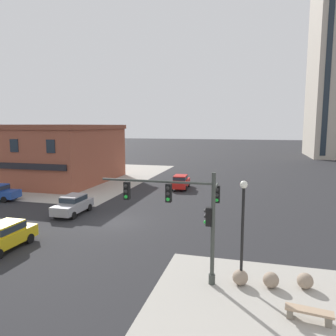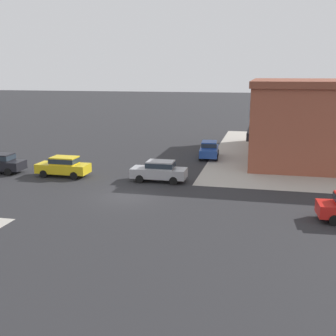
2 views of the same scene
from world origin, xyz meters
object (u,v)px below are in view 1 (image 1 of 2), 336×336
at_px(traffic_signal_main, 190,211).
at_px(bench_near_signal, 309,313).
at_px(car_main_northbound_near, 73,204).
at_px(bollard_sphere_curb_b, 271,280).
at_px(bollard_sphere_curb_c, 305,281).
at_px(car_main_mid, 4,235).
at_px(car_main_southbound_far, 181,181).
at_px(street_lamp_corner_near, 243,220).
at_px(bollard_sphere_curb_a, 240,277).

relative_size(traffic_signal_main, bench_near_signal, 3.17).
xyz_separation_m(bench_near_signal, car_main_northbound_near, (-17.41, 11.36, 0.59)).
xyz_separation_m(traffic_signal_main, bollard_sphere_curb_b, (3.92, 0.18, -3.17)).
height_order(bollard_sphere_curb_c, car_main_mid, car_main_mid).
bearing_deg(bollard_sphere_curb_c, car_main_mid, 178.81).
bearing_deg(bench_near_signal, car_main_northbound_near, 146.87).
bearing_deg(car_main_southbound_far, car_main_northbound_near, -116.24).
height_order(traffic_signal_main, street_lamp_corner_near, traffic_signal_main).
relative_size(street_lamp_corner_near, car_main_mid, 1.17).
relative_size(bench_near_signal, car_main_mid, 0.42).
bearing_deg(car_main_southbound_far, street_lamp_corner_near, -70.37).
relative_size(street_lamp_corner_near, car_main_southbound_far, 1.15).
bearing_deg(car_main_mid, traffic_signal_main, -4.11).
height_order(bollard_sphere_curb_b, bollard_sphere_curb_c, same).
height_order(bollard_sphere_curb_a, bench_near_signal, bollard_sphere_curb_a).
xyz_separation_m(car_main_southbound_far, car_main_mid, (-6.49, -21.75, 0.00)).
relative_size(bench_near_signal, street_lamp_corner_near, 0.36).
height_order(bench_near_signal, car_main_mid, car_main_mid).
distance_m(street_lamp_corner_near, car_main_mid, 14.74).
bearing_deg(street_lamp_corner_near, bollard_sphere_curb_b, 4.91).
bearing_deg(bollard_sphere_curb_b, traffic_signal_main, -177.37).
xyz_separation_m(street_lamp_corner_near, car_main_mid, (-14.54, 0.80, -2.34)).
xyz_separation_m(bollard_sphere_curb_a, bollard_sphere_curb_c, (3.01, 0.43, 0.00)).
bearing_deg(bollard_sphere_curb_b, car_main_mid, 177.54).
bearing_deg(car_main_northbound_near, street_lamp_corner_near, -31.71).
relative_size(car_main_northbound_near, car_main_mid, 1.00).
height_order(traffic_signal_main, bollard_sphere_curb_a, traffic_signal_main).
bearing_deg(traffic_signal_main, bench_near_signal, -22.99).
bearing_deg(bollard_sphere_curb_b, street_lamp_corner_near, -175.09).
bearing_deg(car_main_northbound_near, car_main_southbound_far, 63.76).
height_order(street_lamp_corner_near, car_main_mid, street_lamp_corner_near).
bearing_deg(bollard_sphere_curb_b, car_main_northbound_near, 150.90).
height_order(street_lamp_corner_near, car_main_southbound_far, street_lamp_corner_near).
xyz_separation_m(bollard_sphere_curb_b, car_main_mid, (-15.94, 0.68, 0.54)).
bearing_deg(car_main_southbound_far, car_main_mid, -106.61).
relative_size(bollard_sphere_curb_a, car_main_northbound_near, 0.17).
xyz_separation_m(car_main_northbound_near, car_main_southbound_far, (6.64, 13.48, 0.00)).
bearing_deg(car_main_northbound_near, bollard_sphere_curb_c, -26.06).
distance_m(traffic_signal_main, car_main_southbound_far, 23.43).
bearing_deg(car_main_southbound_far, bollard_sphere_curb_c, -63.51).
bearing_deg(street_lamp_corner_near, car_main_northbound_near, 148.29).
height_order(bollard_sphere_curb_b, bench_near_signal, bollard_sphere_curb_b).
distance_m(traffic_signal_main, bollard_sphere_curb_b, 5.05).
distance_m(bollard_sphere_curb_c, car_main_southbound_far, 24.72).
xyz_separation_m(traffic_signal_main, bollard_sphere_curb_c, (5.50, 0.50, -3.17)).
bearing_deg(bench_near_signal, traffic_signal_main, 157.01).
relative_size(traffic_signal_main, street_lamp_corner_near, 1.13).
relative_size(traffic_signal_main, bollard_sphere_curb_c, 7.79).
bearing_deg(car_main_mid, car_main_northbound_near, 91.07).
height_order(bollard_sphere_curb_c, car_main_northbound_near, car_main_northbound_near).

